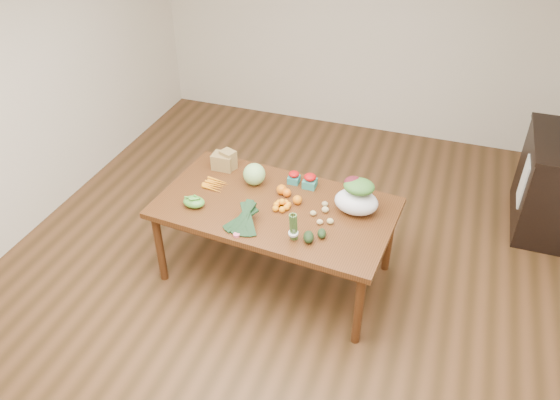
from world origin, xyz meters
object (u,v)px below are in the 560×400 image
(kale_bunch, at_px, (242,220))
(salad_bag, at_px, (357,198))
(cabbage, at_px, (254,174))
(mandarin_cluster, at_px, (282,203))
(asparagus_bundle, at_px, (293,227))
(cabinet, at_px, (549,183))
(dining_table, at_px, (276,241))
(paper_bag, at_px, (223,160))

(kale_bunch, bearing_deg, salad_bag, 37.07)
(cabbage, height_order, mandarin_cluster, cabbage)
(asparagus_bundle, bearing_deg, mandarin_cluster, 124.79)
(mandarin_cluster, distance_m, asparagus_bundle, 0.43)
(cabbage, height_order, asparagus_bundle, asparagus_bundle)
(cabinet, xyz_separation_m, cabbage, (-2.52, -1.32, 0.38))
(cabbage, distance_m, asparagus_bundle, 0.82)
(kale_bunch, height_order, asparagus_bundle, asparagus_bundle)
(dining_table, height_order, kale_bunch, kale_bunch)
(paper_bag, bearing_deg, mandarin_cluster, -29.22)
(dining_table, xyz_separation_m, asparagus_bundle, (0.27, -0.37, 0.50))
(asparagus_bundle, bearing_deg, dining_table, 131.05)
(mandarin_cluster, bearing_deg, kale_bunch, -119.13)
(cabinet, distance_m, mandarin_cluster, 2.70)
(salad_bag, bearing_deg, paper_bag, 168.83)
(cabbage, relative_size, asparagus_bundle, 0.77)
(paper_bag, distance_m, salad_bag, 1.29)
(mandarin_cluster, bearing_deg, dining_table, 176.12)
(paper_bag, xyz_separation_m, kale_bunch, (0.49, -0.75, -0.01))
(cabinet, xyz_separation_m, asparagus_bundle, (-1.97, -1.93, 0.40))
(dining_table, bearing_deg, cabbage, 143.12)
(cabinet, height_order, mandarin_cluster, cabinet)
(cabinet, bearing_deg, mandarin_cluster, -144.30)
(kale_bunch, bearing_deg, mandarin_cluster, 65.34)
(cabinet, xyz_separation_m, mandarin_cluster, (-2.18, -1.56, 0.32))
(salad_bag, bearing_deg, cabinet, 41.75)
(dining_table, xyz_separation_m, mandarin_cluster, (0.06, -0.00, 0.42))
(dining_table, height_order, mandarin_cluster, mandarin_cluster)
(dining_table, relative_size, mandarin_cluster, 10.66)
(mandarin_cluster, height_order, salad_bag, salad_bag)
(mandarin_cluster, bearing_deg, cabinet, 35.70)
(cabinet, bearing_deg, salad_bag, -138.25)
(paper_bag, xyz_separation_m, asparagus_bundle, (0.90, -0.75, 0.04))
(cabinet, relative_size, salad_bag, 2.90)
(cabbage, bearing_deg, asparagus_bundle, -48.02)
(paper_bag, xyz_separation_m, cabbage, (0.35, -0.14, 0.01))
(paper_bag, relative_size, kale_bunch, 0.63)
(dining_table, relative_size, asparagus_bundle, 7.68)
(cabinet, bearing_deg, cabbage, -152.39)
(paper_bag, relative_size, salad_bag, 0.71)
(kale_bunch, bearing_deg, dining_table, 73.31)
(dining_table, distance_m, paper_bag, 0.87)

